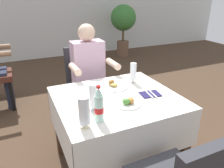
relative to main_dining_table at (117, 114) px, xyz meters
The scene contains 11 objects.
main_dining_table is the anchor object (origin of this frame).
chair_far_diner_seat 0.85m from the main_dining_table, 90.00° to the left, with size 0.44×0.50×0.97m.
seated_diner_far 0.76m from the main_dining_table, 89.17° to the left, with size 0.50×0.46×1.26m.
plate_near_camera 0.25m from the main_dining_table, 83.06° to the right, with size 0.23×0.23×0.06m.
plate_far_diner 0.28m from the main_dining_table, 71.93° to the left, with size 0.25×0.25×0.06m.
beer_glass_left 0.59m from the main_dining_table, 139.80° to the right, with size 0.07×0.07×0.23m.
beer_glass_middle 0.45m from the main_dining_table, 37.98° to the left, with size 0.07×0.07×0.20m.
beer_glass_right 0.41m from the main_dining_table, 152.46° to the right, with size 0.07×0.07×0.21m.
cola_bottle_primary 0.50m from the main_dining_table, 133.31° to the right, with size 0.06×0.06×0.27m.
napkin_cutlery_set 0.35m from the main_dining_table, 16.00° to the right, with size 0.19×0.20×0.01m.
potted_plant_corner 4.01m from the main_dining_table, 62.04° to the left, with size 0.64×0.64×1.30m.
Camera 1 is at (-0.77, -1.39, 1.57)m, focal length 34.88 mm.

